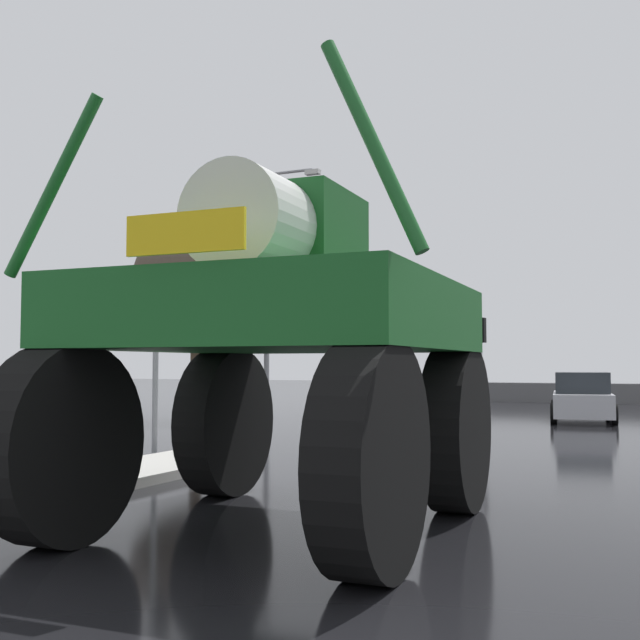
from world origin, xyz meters
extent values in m
plane|color=black|center=(0.00, 18.00, 0.00)|extent=(120.00, 120.00, 0.00)
cylinder|color=black|center=(-1.43, 6.97, 0.97)|extent=(0.55, 1.96, 1.95)
cylinder|color=black|center=(1.70, 7.10, 0.97)|extent=(0.55, 1.96, 1.95)
cylinder|color=black|center=(-1.29, 3.79, 0.97)|extent=(0.55, 1.96, 1.95)
cylinder|color=black|center=(1.84, 3.92, 0.97)|extent=(0.55, 1.96, 1.95)
cube|color=#195B23|center=(0.20, 5.44, 2.26)|extent=(3.80, 4.03, 0.73)
cube|color=#154E1E|center=(0.19, 5.84, 3.16)|extent=(1.31, 1.50, 1.07)
cylinder|color=silver|center=(0.23, 4.89, 3.18)|extent=(1.16, 1.43, 1.10)
cylinder|color=#195B23|center=(-1.36, 3.63, 3.46)|extent=(1.14, 0.17, 1.74)
cylinder|color=#195B23|center=(1.91, 3.77, 3.52)|extent=(0.92, 0.16, 1.85)
cube|color=yellow|center=(0.29, 3.47, 2.88)|extent=(1.18, 0.09, 0.36)
cube|color=#B7B7BF|center=(1.39, 23.36, 0.53)|extent=(2.22, 4.29, 0.70)
cube|color=#23282D|center=(1.41, 23.21, 1.20)|extent=(1.82, 2.29, 0.64)
cylinder|color=black|center=(0.37, 24.59, 0.30)|extent=(0.26, 0.62, 0.60)
cylinder|color=black|center=(2.06, 24.81, 0.30)|extent=(0.26, 0.62, 0.60)
cylinder|color=black|center=(0.73, 21.91, 0.30)|extent=(0.26, 0.62, 0.60)
cylinder|color=black|center=(2.41, 22.13, 0.30)|extent=(0.26, 0.62, 0.60)
cylinder|color=gray|center=(-4.91, 10.06, 1.80)|extent=(0.11, 0.11, 3.59)
cube|color=black|center=(-4.91, 10.28, 3.07)|extent=(0.24, 0.32, 0.84)
sphere|color=red|center=(-4.91, 10.47, 3.34)|extent=(0.17, 0.17, 0.17)
sphere|color=#3C2403|center=(-4.91, 10.47, 3.07)|extent=(0.17, 0.17, 0.17)
sphere|color=black|center=(-4.91, 10.47, 2.80)|extent=(0.17, 0.17, 0.17)
cylinder|color=gray|center=(-1.91, 23.98, 1.72)|extent=(0.11, 0.11, 3.44)
cube|color=black|center=(-1.91, 24.20, 2.92)|extent=(0.24, 0.32, 0.84)
sphere|color=red|center=(-1.91, 24.39, 3.19)|extent=(0.17, 0.17, 0.17)
sphere|color=#3C2403|center=(-1.91, 24.39, 2.92)|extent=(0.17, 0.17, 0.17)
sphere|color=black|center=(-1.91, 24.39, 2.65)|extent=(0.17, 0.17, 0.17)
cylinder|color=gray|center=(-8.54, 21.10, 4.21)|extent=(0.18, 0.18, 8.43)
cylinder|color=gray|center=(-7.67, 21.10, 8.28)|extent=(1.73, 0.10, 0.10)
cube|color=silver|center=(-6.81, 21.10, 8.18)|extent=(0.50, 0.24, 0.16)
cylinder|color=#473828|center=(-9.83, 18.81, 1.55)|extent=(0.38, 0.38, 3.09)
ellipsoid|color=brown|center=(-9.83, 18.81, 4.52)|extent=(4.07, 4.07, 3.46)
cube|color=#59595B|center=(0.00, 35.22, 0.45)|extent=(26.65, 0.24, 0.90)
camera|label=1|loc=(4.11, -2.04, 1.74)|focal=43.60mm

